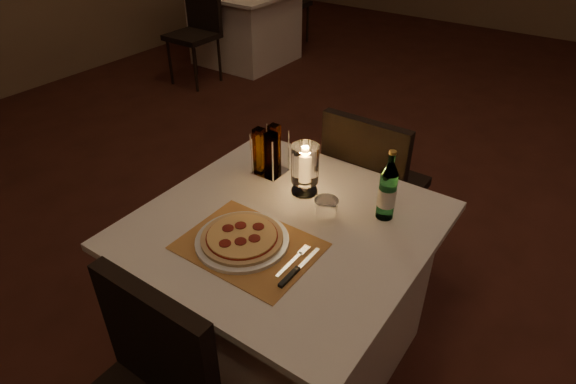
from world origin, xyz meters
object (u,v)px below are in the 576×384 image
Objects in this scene: plate at (242,241)px; water_bottle at (387,191)px; pizza at (242,237)px; neighbor_table_left at (246,27)px; hurricane_candle at (305,166)px; chair_far at (370,179)px; tumbler at (326,210)px; main_table at (285,294)px.

water_bottle is (0.33, 0.42, 0.10)m from plate.
pizza is at bearing -128.21° from water_bottle.
hurricane_candle is at bearing -46.94° from neighbor_table_left.
hurricane_candle is at bearing -174.17° from water_bottle.
chair_far is 2.81× the size of plate.
water_bottle is (0.28, -0.48, 0.30)m from chair_far.
neighbor_table_left is (-2.57, 3.14, -0.39)m from pizza.
pizza is 0.40m from hurricane_candle.
tumbler is at bearing -33.82° from hurricane_candle.
tumbler is 0.23m from water_bottle.
chair_far is 0.60m from hurricane_candle.
plate is at bearing -24.21° from pizza.
tumbler is at bearing -138.91° from water_bottle.
water_bottle is at bearing 5.83° from hurricane_candle.
water_bottle reaches higher than neighbor_table_left.
pizza is at bearing -120.94° from tumbler.
plate is at bearing -93.20° from chair_far.
main_table is 0.42m from plate.
tumbler is at bearing -79.56° from chair_far.
main_table is 0.44m from pizza.
pizza reaches higher than main_table.
plate is 0.02m from pizza.
chair_far is at bearing 100.44° from tumbler.
tumbler is 0.43× the size of hurricane_candle.
tumbler is 0.32× the size of water_bottle.
pizza is 3.18× the size of tumbler.
plate is at bearing -105.52° from main_table.
water_bottle is at bearing 51.80° from plate.
pizza is at bearing -90.07° from hurricane_candle.
neighbor_table_left is at bearing 129.35° from pizza.
water_bottle is 0.27× the size of neighbor_table_left.
hurricane_candle reaches higher than plate.
plate is 0.32m from tumbler.
hurricane_candle is at bearing 89.93° from pizza.
water_bottle is at bearing 51.79° from pizza.
pizza is 0.54m from water_bottle.
plate is at bearing -50.65° from neighbor_table_left.
water_bottle is (0.28, 0.24, 0.48)m from main_table.
neighbor_table_left is at bearing 131.57° from main_table.
pizza is at bearing -105.56° from main_table.
chair_far is at bearing 86.80° from plate.
main_table is 3.95m from neighbor_table_left.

